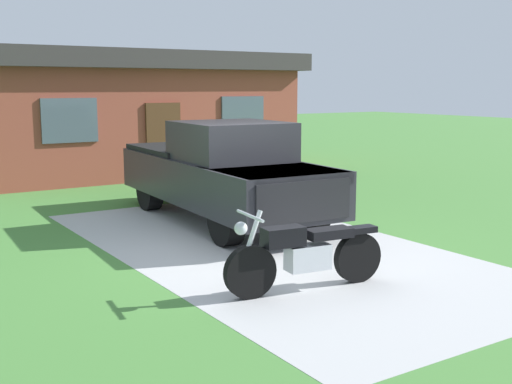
# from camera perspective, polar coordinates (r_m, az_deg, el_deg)

# --- Properties ---
(ground_plane) EXTENTS (80.00, 80.00, 0.00)m
(ground_plane) POSITION_cam_1_polar(r_m,az_deg,el_deg) (10.28, 1.06, -4.96)
(ground_plane) COLOR #447B36
(driveway_pad) EXTENTS (4.50, 8.85, 0.01)m
(driveway_pad) POSITION_cam_1_polar(r_m,az_deg,el_deg) (10.28, 1.06, -4.95)
(driveway_pad) COLOR #ADADAD
(driveway_pad) RESTS_ON ground
(motorcycle) EXTENTS (2.21, 0.70, 1.09)m
(motorcycle) POSITION_cam_1_polar(r_m,az_deg,el_deg) (8.12, 4.35, -5.45)
(motorcycle) COLOR black
(motorcycle) RESTS_ON ground
(pickup_truck) EXTENTS (2.32, 5.73, 1.90)m
(pickup_truck) POSITION_cam_1_polar(r_m,az_deg,el_deg) (12.26, -3.15, 1.89)
(pickup_truck) COLOR black
(pickup_truck) RESTS_ON ground
(neighbor_house) EXTENTS (9.60, 5.60, 3.50)m
(neighbor_house) POSITION_cam_1_polar(r_m,az_deg,el_deg) (19.90, -11.30, 7.01)
(neighbor_house) COLOR brown
(neighbor_house) RESTS_ON ground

